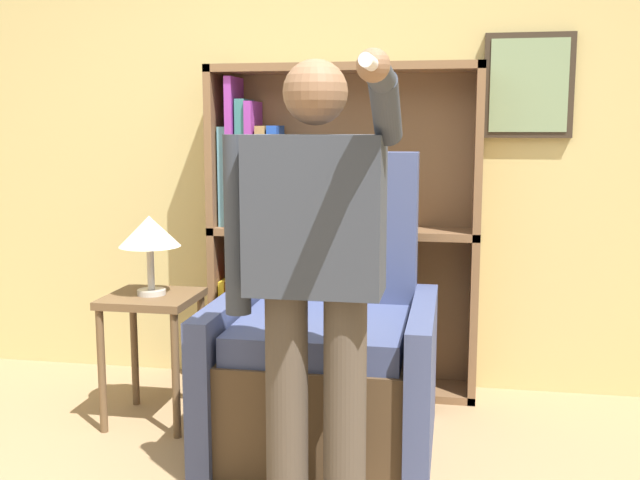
{
  "coord_description": "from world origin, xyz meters",
  "views": [
    {
      "loc": [
        0.73,
        -1.99,
        1.4
      ],
      "look_at": [
        0.22,
        0.79,
        0.97
      ],
      "focal_mm": 42.0,
      "sensor_mm": 36.0,
      "label": 1
    }
  ],
  "objects": [
    {
      "name": "table_lamp",
      "position": [
        -0.67,
        1.26,
        0.91
      ],
      "size": [
        0.29,
        0.29,
        0.37
      ],
      "color": "#B7B2A8",
      "rests_on": "side_table"
    },
    {
      "name": "person_standing",
      "position": [
        0.26,
        0.46,
        0.94
      ],
      "size": [
        0.61,
        0.78,
        1.62
      ],
      "color": "#473D33",
      "rests_on": "ground_plane"
    },
    {
      "name": "armchair",
      "position": [
        0.18,
        1.19,
        0.39
      ],
      "size": [
        0.96,
        0.9,
        1.29
      ],
      "color": "#4C3823",
      "rests_on": "ground_plane"
    },
    {
      "name": "wall_back",
      "position": [
        0.01,
        2.03,
        1.4
      ],
      "size": [
        8.0,
        0.11,
        2.8
      ],
      "color": "tan",
      "rests_on": "ground_plane"
    },
    {
      "name": "bookcase",
      "position": [
        -0.03,
        1.87,
        0.82
      ],
      "size": [
        1.41,
        0.28,
        1.72
      ],
      "color": "brown",
      "rests_on": "ground_plane"
    },
    {
      "name": "side_table",
      "position": [
        -0.67,
        1.26,
        0.5
      ],
      "size": [
        0.41,
        0.41,
        0.62
      ],
      "color": "brown",
      "rests_on": "ground_plane"
    }
  ]
}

